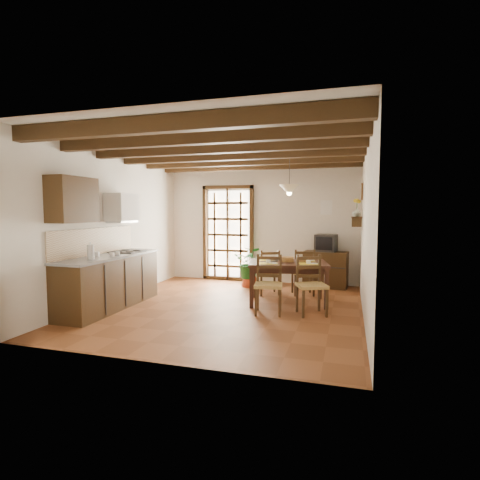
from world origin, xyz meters
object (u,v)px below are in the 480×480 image
at_px(chair_near_right, 311,296).
at_px(potted_plant, 250,261).
at_px(chair_far_left, 268,280).
at_px(sideboard, 326,269).
at_px(chair_far_right, 303,280).
at_px(dining_table, 288,267).
at_px(kitchen_counter, 110,281).
at_px(pendant_lamp, 289,189).
at_px(chair_near_left, 268,295).
at_px(crt_tv, 326,243).

relative_size(chair_near_right, potted_plant, 0.52).
xyz_separation_m(chair_far_left, sideboard, (1.07, 1.03, 0.11)).
bearing_deg(chair_far_right, dining_table, 58.46).
xyz_separation_m(kitchen_counter, sideboard, (3.48, 2.83, -0.08)).
bearing_deg(sideboard, pendant_lamp, -102.72).
xyz_separation_m(potted_plant, pendant_lamp, (1.04, -1.16, 1.51)).
bearing_deg(chair_near_left, dining_table, 67.70).
height_order(chair_far_right, pendant_lamp, pendant_lamp).
height_order(kitchen_counter, chair_near_left, kitchen_counter).
distance_m(chair_near_right, potted_plant, 2.44).
bearing_deg(kitchen_counter, sideboard, 39.07).
distance_m(chair_near_right, sideboard, 2.28).
height_order(chair_near_left, pendant_lamp, pendant_lamp).
bearing_deg(sideboard, potted_plant, -158.62).
bearing_deg(chair_near_right, chair_far_left, 104.82).
xyz_separation_m(chair_near_left, chair_far_left, (-0.30, 1.39, -0.02)).
distance_m(chair_far_left, potted_plant, 0.89).
height_order(sideboard, pendant_lamp, pendant_lamp).
distance_m(chair_far_left, sideboard, 1.49).
relative_size(crt_tv, pendant_lamp, 0.58).
bearing_deg(crt_tv, potted_plant, -156.56).
bearing_deg(chair_near_right, pendant_lamp, 100.79).
bearing_deg(potted_plant, kitchen_counter, -127.45).
relative_size(dining_table, chair_far_right, 1.68).
bearing_deg(chair_near_left, pendant_lamp, 69.23).
xyz_separation_m(chair_near_left, chair_far_right, (0.38, 1.54, -0.01)).
relative_size(chair_near_left, chair_far_right, 1.04).
height_order(kitchen_counter, dining_table, kitchen_counter).
bearing_deg(chair_far_right, pendant_lamp, 56.49).
distance_m(dining_table, chair_far_left, 0.88).
xyz_separation_m(chair_far_right, crt_tv, (0.39, 0.87, 0.69)).
height_order(chair_near_right, chair_far_left, chair_near_right).
distance_m(chair_near_right, chair_far_right, 1.42).
height_order(chair_near_right, potted_plant, potted_plant).
distance_m(chair_near_left, sideboard, 2.54).
xyz_separation_m(chair_near_right, crt_tv, (0.09, 2.27, 0.68)).
bearing_deg(chair_far_left, kitchen_counter, 10.45).
bearing_deg(chair_near_left, chair_far_left, 93.62).
distance_m(dining_table, pendant_lamp, 1.42).
distance_m(sideboard, potted_plant, 1.67).
xyz_separation_m(chair_near_right, chair_far_left, (-0.98, 1.25, -0.02)).
distance_m(dining_table, chair_far_right, 0.88).
xyz_separation_m(chair_far_right, sideboard, (0.39, 0.88, 0.10)).
bearing_deg(crt_tv, dining_table, -99.39).
bearing_deg(chair_near_left, crt_tv, 63.82).
relative_size(kitchen_counter, sideboard, 2.42).
relative_size(dining_table, sideboard, 1.67).
distance_m(dining_table, potted_plant, 1.63).
distance_m(chair_near_left, chair_near_right, 0.69).
bearing_deg(dining_table, chair_far_left, 115.82).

